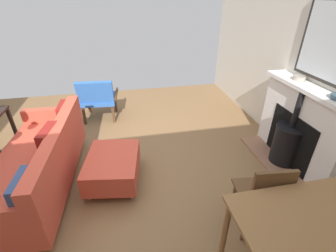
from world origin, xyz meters
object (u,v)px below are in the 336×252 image
at_px(armchair_accent, 98,97).
at_px(dining_chair_near_fireplace, 264,195).
at_px(fireplace, 297,131).
at_px(sofa, 39,163).
at_px(ottoman, 113,166).
at_px(mantel_bowl_near, 299,78).
at_px(dining_table, 314,239).

relative_size(armchair_accent, dining_chair_near_fireplace, 0.94).
relative_size(fireplace, sofa, 0.74).
bearing_deg(armchair_accent, ottoman, 98.11).
bearing_deg(dining_chair_near_fireplace, mantel_bowl_near, -131.95).
xyz_separation_m(mantel_bowl_near, ottoman, (2.43, 0.18, -0.90)).
height_order(ottoman, armchair_accent, armchair_accent).
xyz_separation_m(mantel_bowl_near, armchair_accent, (2.68, -1.53, -0.68)).
distance_m(ottoman, dining_table, 2.12).
relative_size(sofa, ottoman, 2.28).
xyz_separation_m(armchair_accent, dining_chair_near_fireplace, (-1.60, 2.73, 0.05)).
height_order(sofa, ottoman, sofa).
bearing_deg(ottoman, armchair_accent, -81.89).
bearing_deg(sofa, fireplace, 177.03).
xyz_separation_m(fireplace, sofa, (3.23, -0.17, -0.15)).
height_order(fireplace, dining_table, fireplace).
xyz_separation_m(armchair_accent, dining_table, (-1.61, 3.27, 0.19)).
relative_size(fireplace, dining_chair_near_fireplace, 1.71).
bearing_deg(ottoman, dining_chair_near_fireplace, 143.22).
bearing_deg(ottoman, fireplace, 177.80).
xyz_separation_m(fireplace, armchair_accent, (2.64, -1.80, -0.04)).
bearing_deg(mantel_bowl_near, armchair_accent, -29.81).
distance_m(dining_table, dining_chair_near_fireplace, 0.56).
bearing_deg(armchair_accent, dining_table, 116.28).
relative_size(mantel_bowl_near, sofa, 0.08).
bearing_deg(dining_table, sofa, -36.57).
bearing_deg(sofa, dining_table, 143.43).
xyz_separation_m(sofa, ottoman, (-0.83, 0.08, -0.12)).
bearing_deg(dining_chair_near_fireplace, fireplace, -138.35).
xyz_separation_m(mantel_bowl_near, dining_chair_near_fireplace, (1.07, 1.19, -0.62)).
distance_m(mantel_bowl_near, armchair_accent, 3.16).
bearing_deg(dining_table, fireplace, -125.14).
xyz_separation_m(ottoman, armchair_accent, (0.24, -1.71, 0.22)).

